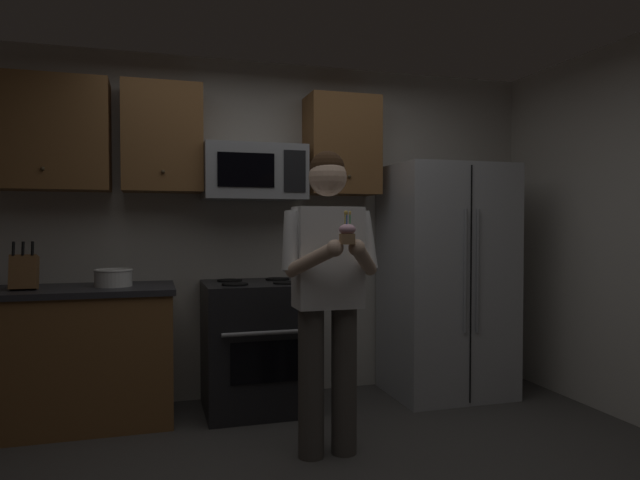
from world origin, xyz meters
The scene contains 10 objects.
wall_back centered at (0.00, 1.75, 1.30)m, with size 4.40×0.10×2.60m, color beige.
oven_range centered at (-0.15, 1.36, 0.46)m, with size 0.76×0.70×0.93m.
microwave centered at (-0.15, 1.48, 1.72)m, with size 0.74×0.41×0.40m.
refrigerator centered at (1.35, 1.32, 0.90)m, with size 0.90×0.75×1.80m.
cabinet_row_upper centered at (-0.72, 1.53, 1.95)m, with size 2.78×0.36×0.76m.
counter_left centered at (-1.45, 1.38, 0.46)m, with size 1.44×0.66×0.92m.
knife_block centered at (-1.66, 1.33, 1.03)m, with size 0.16×0.15×0.32m.
bowl_large_white centered at (-1.13, 1.38, 0.98)m, with size 0.25×0.25×0.12m.
person centered at (0.09, 0.41, 1.00)m, with size 0.60×0.48×1.76m.
cupcake centered at (0.09, 0.09, 1.29)m, with size 0.09×0.09×0.17m.
Camera 1 is at (-0.88, -2.71, 1.34)m, focal length 32.06 mm.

